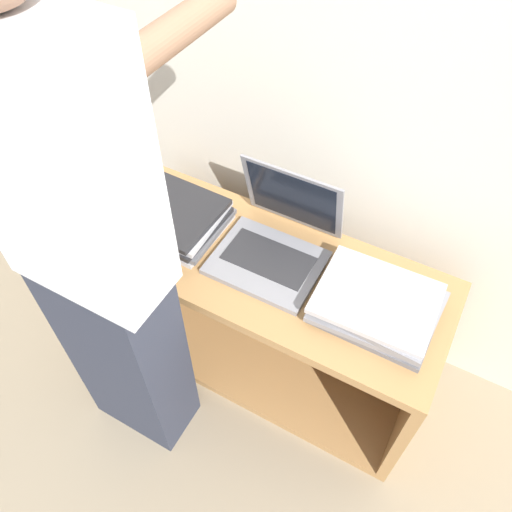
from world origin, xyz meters
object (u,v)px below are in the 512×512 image
at_px(laptop_stack_left, 171,216).
at_px(person, 95,262).
at_px(laptop_open, 275,241).
at_px(laptop_stack_right, 377,304).

distance_m(laptop_stack_left, person, 0.49).
bearing_deg(person, laptop_open, 59.22).
xyz_separation_m(laptop_stack_right, person, (-0.65, -0.41, 0.25)).
distance_m(laptop_stack_right, person, 0.81).
xyz_separation_m(laptop_open, person, (-0.28, -0.47, 0.23)).
xyz_separation_m(laptop_open, laptop_stack_left, (-0.38, -0.06, -0.01)).
bearing_deg(laptop_stack_left, person, -77.04).
relative_size(laptop_open, person, 0.20).
bearing_deg(laptop_stack_right, person, -147.99).
relative_size(laptop_stack_right, person, 0.21).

